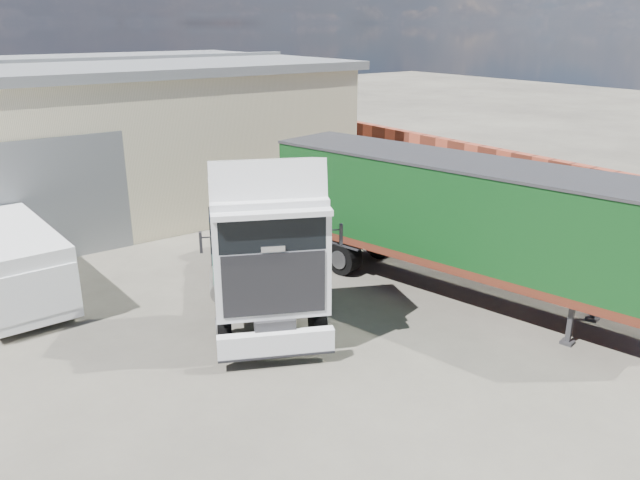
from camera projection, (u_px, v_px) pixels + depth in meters
ground at (317, 387)px, 11.99m from camera, size 120.00×120.00×0.00m
brick_boundary_wall at (479, 180)px, 22.52m from camera, size 0.35×26.00×2.50m
tractor_unit at (265, 253)px, 13.99m from camera, size 4.69×6.45×4.13m
box_trailer at (455, 213)px, 15.58m from camera, size 4.45×10.69×3.48m
panel_van at (12, 267)px, 15.19m from camera, size 2.08×4.73×1.90m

